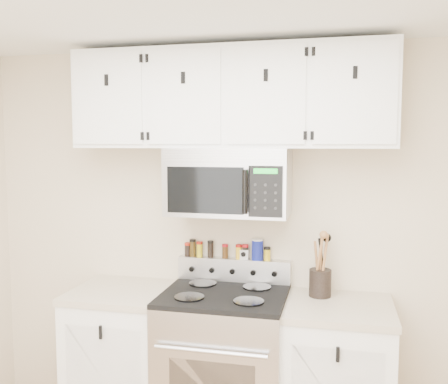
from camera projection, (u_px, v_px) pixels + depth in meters
name	position (u px, v px, depth m)	size (l,w,h in m)	color
back_wall	(235.00, 236.00, 3.36)	(3.50, 0.01, 2.50)	beige
range	(224.00, 365.00, 3.13)	(0.76, 0.65, 1.10)	#B7B7BA
base_cabinet_left	(124.00, 356.00, 3.31)	(0.64, 0.62, 0.92)	white
base_cabinet_right	(337.00, 378.00, 3.00)	(0.64, 0.62, 0.92)	white
microwave	(229.00, 182.00, 3.14)	(0.76, 0.44, 0.42)	#9E9EA3
upper_cabinets	(230.00, 98.00, 3.11)	(2.00, 0.35, 0.62)	white
utensil_crock	(320.00, 281.00, 3.10)	(0.14, 0.14, 0.40)	black
kitchen_timer	(244.00, 254.00, 3.32)	(0.06, 0.05, 0.07)	silver
salt_canister	(257.00, 249.00, 3.30)	(0.08, 0.08, 0.14)	navy
spice_jar_0	(188.00, 249.00, 3.41)	(0.04, 0.04, 0.09)	black
spice_jar_1	(193.00, 248.00, 3.40)	(0.04, 0.04, 0.12)	#3B2B0E
spice_jar_2	(200.00, 249.00, 3.39)	(0.04, 0.04, 0.10)	gold
spice_jar_3	(211.00, 249.00, 3.37)	(0.04, 0.04, 0.11)	black
spice_jar_4	(225.00, 251.00, 3.35)	(0.04, 0.04, 0.10)	#3F270F
spice_jar_5	(239.00, 252.00, 3.33)	(0.04, 0.04, 0.10)	yellow
spice_jar_6	(245.00, 252.00, 3.32)	(0.04, 0.04, 0.10)	black
spice_jar_7	(267.00, 254.00, 3.29)	(0.04, 0.04, 0.09)	gold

